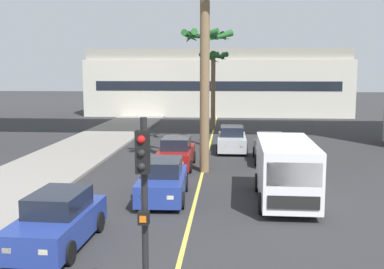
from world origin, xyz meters
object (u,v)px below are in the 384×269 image
Objects in this scene: car_queue_fourth at (176,154)px; palm_tree_far_median at (205,26)px; delivery_van at (286,170)px; palm_tree_mid_median at (206,47)px; car_queue_front at (58,221)px; traffic_light_median_near at (144,200)px; car_queue_second at (163,181)px; car_queue_third at (271,149)px; car_queue_fifth at (232,140)px; palm_tree_near_median at (213,67)px.

palm_tree_far_median reaches higher than car_queue_fourth.
delivery_van is 0.68× the size of palm_tree_mid_median.
car_queue_front is 0.54× the size of palm_tree_mid_median.
palm_tree_far_median is at bearing 122.76° from delivery_van.
traffic_light_median_near is 23.34m from palm_tree_mid_median.
car_queue_second is 0.54× the size of palm_tree_mid_median.
car_queue_third is 8.74m from palm_tree_mid_median.
palm_tree_mid_median is at bearing 130.86° from car_queue_fifth.
car_queue_third is 0.53× the size of palm_tree_mid_median.
car_queue_fourth is 16.61m from palm_tree_near_median.
traffic_light_median_near is 0.44× the size of palm_tree_far_median.
car_queue_fourth is at bearing 94.32° from traffic_light_median_near.
car_queue_fourth is at bearing 91.53° from car_queue_second.
delivery_van reaches higher than car_queue_third.
car_queue_fourth is at bearing 146.79° from palm_tree_far_median.
car_queue_second and car_queue_third have the same top height.
car_queue_fifth is 0.53× the size of palm_tree_mid_median.
palm_tree_near_median reaches higher than car_queue_front.
palm_tree_far_median is at bearing 70.21° from car_queue_front.
car_queue_fifth is (5.11, 16.44, 0.00)m from car_queue_front.
car_queue_fourth is at bearing -99.75° from palm_tree_mid_median.
delivery_van is (4.74, -0.13, 0.57)m from car_queue_second.
palm_tree_near_median reaches higher than car_queue_second.
palm_tree_near_median is (1.38, 15.90, 4.60)m from car_queue_fourth.
car_queue_second is 10.01m from traffic_light_median_near.
car_queue_third is at bearing 77.77° from traffic_light_median_near.
traffic_light_median_near is at bearing -111.03° from delivery_van.
car_queue_fifth is at bearing -49.14° from palm_tree_mid_median.
car_queue_front is 27.77m from palm_tree_near_median.
traffic_light_median_near is 0.54× the size of palm_tree_mid_median.
car_queue_front and car_queue_fourth have the same top height.
palm_tree_far_median is (0.14, -16.89, 1.83)m from palm_tree_near_median.
car_queue_fifth is at bearing 99.75° from delivery_van.
delivery_van is 10.41m from traffic_light_median_near.
palm_tree_far_median is at bearing 88.76° from traffic_light_median_near.
traffic_light_median_near is at bearing -90.07° from palm_tree_mid_median.
car_queue_fourth is 0.62× the size of palm_tree_near_median.
car_queue_front is 1.01× the size of car_queue_fifth.
car_queue_third is 1.01× the size of car_queue_fourth.
palm_tree_far_median is at bearing 75.15° from car_queue_second.
traffic_light_median_near is (1.04, -9.75, 1.99)m from car_queue_second.
traffic_light_median_near is 15.52m from palm_tree_far_median.
car_queue_fifth is at bearing -81.75° from palm_tree_near_median.
car_queue_third is 15.21m from palm_tree_near_median.
palm_tree_mid_median reaches higher than traffic_light_median_near.
delivery_van is at bearing -57.24° from palm_tree_far_median.
palm_tree_mid_median reaches higher than palm_tree_near_median.
car_queue_second is 22.52m from palm_tree_near_median.
car_queue_second is 0.99× the size of traffic_light_median_near.
car_queue_fifth is 21.22m from traffic_light_median_near.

